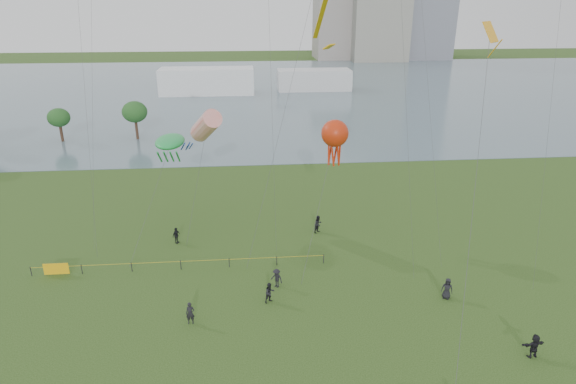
{
  "coord_description": "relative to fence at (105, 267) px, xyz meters",
  "views": [
    {
      "loc": [
        -2.75,
        -22.09,
        20.87
      ],
      "look_at": [
        0.0,
        10.0,
        8.0
      ],
      "focal_mm": 30.0,
      "sensor_mm": 36.0,
      "label": 1
    }
  ],
  "objects": [
    {
      "name": "lake",
      "position": [
        14.78,
        86.62,
        -0.53
      ],
      "size": [
        400.0,
        120.0,
        0.08
      ],
      "primitive_type": "cube",
      "color": "slate",
      "rests_on": "ground_plane"
    },
    {
      "name": "kite_octopus",
      "position": [
        19.72,
        5.52,
        9.29
      ],
      "size": [
        5.11,
        9.92,
        11.12
      ],
      "rotation": [
        0.0,
        0.0,
        -0.15
      ],
      "color": "#3F3F42"
    },
    {
      "name": "building_low",
      "position": [
        46.78,
        154.62,
        13.45
      ],
      "size": [
        16.0,
        18.0,
        28.0
      ],
      "primitive_type": "cube",
      "color": "gray",
      "rests_on": "ground_plane"
    },
    {
      "name": "spectator_a",
      "position": [
        13.27,
        -5.29,
        0.25
      ],
      "size": [
        0.98,
        0.92,
        1.61
      ],
      "primitive_type": "imported",
      "rotation": [
        0.0,
        0.0,
        0.52
      ],
      "color": "black",
      "rests_on": "ground_plane"
    },
    {
      "name": "kite_windsock",
      "position": [
        8.09,
        9.49,
        9.27
      ],
      "size": [
        4.27,
        7.85,
        11.76
      ],
      "rotation": [
        0.0,
        0.0,
        0.19
      ],
      "color": "#3F3F42"
    },
    {
      "name": "trees",
      "position": [
        -21.61,
        35.7,
        4.26
      ],
      "size": [
        27.85,
        15.19,
        7.64
      ],
      "color": "#39251A",
      "rests_on": "ground_plane"
    },
    {
      "name": "spectator_g",
      "position": [
        18.5,
        5.86,
        0.32
      ],
      "size": [
        1.07,
        1.06,
        1.75
      ],
      "primitive_type": "imported",
      "rotation": [
        0.0,
        0.0,
        0.72
      ],
      "color": "black",
      "rests_on": "ground_plane"
    },
    {
      "name": "spectator_f",
      "position": [
        7.67,
        -7.36,
        0.27
      ],
      "size": [
        0.6,
        0.4,
        1.64
      ],
      "primitive_type": "imported",
      "rotation": [
        0.0,
        0.0,
        0.01
      ],
      "color": "black",
      "rests_on": "ground_plane"
    },
    {
      "name": "building_mid",
      "position": [
        60.78,
        148.62,
        18.45
      ],
      "size": [
        20.0,
        20.0,
        38.0
      ],
      "primitive_type": "cube",
      "color": "gray",
      "rests_on": "ground_plane"
    },
    {
      "name": "ground_plane",
      "position": [
        14.78,
        -13.38,
        -0.55
      ],
      "size": [
        400.0,
        400.0,
        0.0
      ],
      "primitive_type": "plane",
      "color": "#223C13"
    },
    {
      "name": "pavilion_right",
      "position": [
        28.78,
        84.62,
        1.95
      ],
      "size": [
        18.0,
        7.0,
        5.0
      ],
      "primitive_type": "cube",
      "color": "silver",
      "rests_on": "ground_plane"
    },
    {
      "name": "kite_creature",
      "position": [
        4.76,
        8.63,
        8.06
      ],
      "size": [
        4.39,
        10.35,
        9.12
      ],
      "rotation": [
        0.0,
        0.0,
        0.24
      ],
      "color": "#3F3F42"
    },
    {
      "name": "kite_delta",
      "position": [
        28.05,
        -3.88,
        17.31
      ],
      "size": [
        7.08,
        15.36,
        19.58
      ],
      "rotation": [
        0.0,
        0.0,
        0.43
      ],
      "color": "#3F3F42"
    },
    {
      "name": "spectator_e",
      "position": [
        29.41,
        -12.62,
        0.27
      ],
      "size": [
        1.58,
        0.66,
        1.65
      ],
      "primitive_type": "imported",
      "rotation": [
        0.0,
        0.0,
        3.26
      ],
      "color": "black",
      "rests_on": "ground_plane"
    },
    {
      "name": "pavilion_left",
      "position": [
        2.78,
        81.62,
        2.45
      ],
      "size": [
        22.0,
        8.0,
        6.0
      ],
      "primitive_type": "cube",
      "color": "white",
      "rests_on": "ground_plane"
    },
    {
      "name": "fence",
      "position": [
        0.0,
        0.0,
        0.0
      ],
      "size": [
        24.07,
        0.07,
        1.05
      ],
      "color": "black",
      "rests_on": "ground_plane"
    },
    {
      "name": "spectator_b",
      "position": [
        13.9,
        -3.31,
        0.23
      ],
      "size": [
        1.16,
        1.08,
        1.57
      ],
      "primitive_type": "imported",
      "rotation": [
        0.0,
        0.0,
        -0.66
      ],
      "color": "black",
      "rests_on": "ground_plane"
    },
    {
      "name": "spectator_d",
      "position": [
        26.51,
        -5.93,
        0.28
      ],
      "size": [
        0.97,
        0.84,
        1.67
      ],
      "primitive_type": "imported",
      "rotation": [
        0.0,
        0.0,
        -0.46
      ],
      "color": "black",
      "rests_on": "ground_plane"
    },
    {
      "name": "spectator_c",
      "position": [
        5.16,
        4.78,
        0.22
      ],
      "size": [
        0.81,
        0.97,
        1.55
      ],
      "primitive_type": "imported",
      "rotation": [
        0.0,
        0.0,
        0.99
      ],
      "color": "black",
      "rests_on": "ground_plane"
    }
  ]
}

